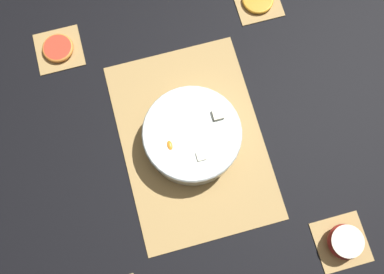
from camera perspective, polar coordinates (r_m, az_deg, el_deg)
ground_plane at (r=1.13m, az=0.00°, el=-0.46°), size 6.00×6.00×0.00m
bamboo_mat_center at (r=1.12m, az=0.00°, el=-0.42°), size 0.50×0.35×0.01m
coaster_mat_near_left at (r=1.26m, az=-16.55°, el=10.60°), size 0.12×0.12×0.01m
coaster_mat_far_left at (r=1.29m, az=8.31°, el=16.68°), size 0.12×0.12×0.01m
coaster_mat_far_right at (r=1.14m, az=18.43°, el=-12.54°), size 0.12×0.12×0.01m
fruit_salad_bowl at (r=1.08m, az=0.05°, el=0.19°), size 0.24×0.24×0.08m
apple_half at (r=1.12m, az=18.86°, el=-12.47°), size 0.08×0.08×0.04m
orange_slice_whole at (r=1.29m, az=8.37°, el=16.87°), size 0.09×0.09×0.01m
grapefruit_slice at (r=1.25m, az=-16.66°, el=10.77°), size 0.08×0.08×0.01m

